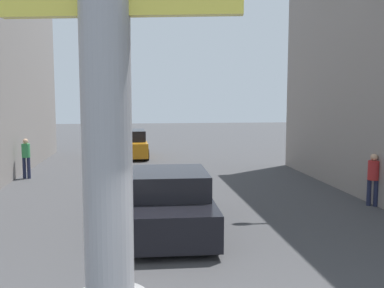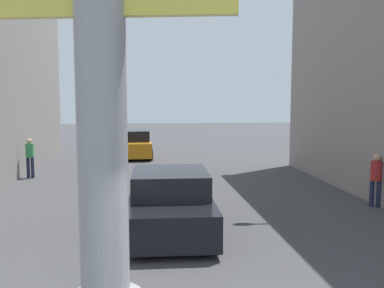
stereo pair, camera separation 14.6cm
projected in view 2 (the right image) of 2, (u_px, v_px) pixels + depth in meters
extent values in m
plane|color=#424244|center=(177.00, 198.00, 14.46)|extent=(88.52, 88.52, 0.00)
cylinder|color=#9E9EA3|center=(101.00, 67.00, 5.46)|extent=(0.65, 0.65, 7.55)
cylinder|color=black|center=(136.00, 199.00, 12.98)|extent=(0.24, 0.65, 0.64)
cylinder|color=black|center=(199.00, 198.00, 13.14)|extent=(0.24, 0.65, 0.64)
cylinder|color=black|center=(129.00, 238.00, 9.40)|extent=(0.24, 0.65, 0.64)
cylinder|color=black|center=(215.00, 235.00, 9.56)|extent=(0.24, 0.65, 0.64)
cube|color=black|center=(170.00, 206.00, 11.25)|extent=(2.17, 5.21, 0.80)
cube|color=black|center=(170.00, 182.00, 10.79)|extent=(1.92, 2.22, 0.60)
cylinder|color=black|center=(118.00, 148.00, 26.17)|extent=(0.25, 0.65, 0.64)
cylinder|color=black|center=(148.00, 148.00, 26.44)|extent=(0.25, 0.65, 0.64)
cylinder|color=black|center=(117.00, 155.00, 23.14)|extent=(0.25, 0.65, 0.64)
cylinder|color=black|center=(151.00, 154.00, 23.41)|extent=(0.25, 0.65, 0.64)
cube|color=#BF7214|center=(133.00, 147.00, 24.76)|extent=(2.09, 4.48, 0.80)
cube|color=black|center=(133.00, 135.00, 24.69)|extent=(1.86, 2.49, 0.60)
cylinder|color=brown|center=(350.00, 80.00, 16.61)|extent=(0.46, 0.41, 8.14)
cylinder|color=#1E233F|center=(33.00, 168.00, 18.12)|extent=(0.14, 0.14, 0.90)
cylinder|color=#1E233F|center=(28.00, 168.00, 18.15)|extent=(0.14, 0.14, 0.90)
cylinder|color=#338C4C|center=(30.00, 150.00, 18.06)|extent=(0.41, 0.41, 0.57)
sphere|color=tan|center=(29.00, 141.00, 18.02)|extent=(0.22, 0.22, 0.22)
cylinder|color=#1E233F|center=(379.00, 194.00, 13.29)|extent=(0.14, 0.14, 0.83)
cylinder|color=#1E233F|center=(372.00, 193.00, 13.39)|extent=(0.14, 0.14, 0.83)
cylinder|color=#B22626|center=(376.00, 171.00, 13.27)|extent=(0.47, 0.47, 0.61)
sphere|color=tan|center=(377.00, 158.00, 13.22)|extent=(0.22, 0.22, 0.22)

